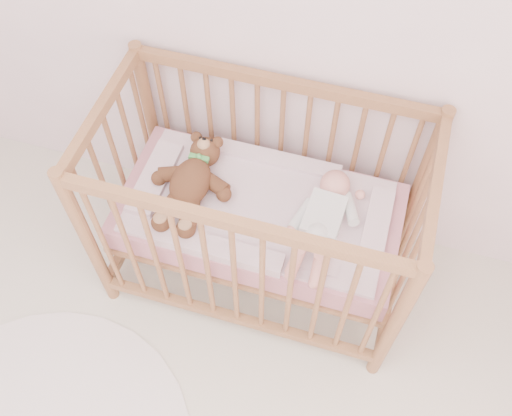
% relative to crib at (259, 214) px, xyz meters
% --- Properties ---
extents(crib, '(1.36, 0.76, 1.00)m').
position_rel_crib_xyz_m(crib, '(0.00, 0.00, 0.00)').
color(crib, '#A06E44').
rests_on(crib, floor).
extents(mattress, '(1.22, 0.62, 0.13)m').
position_rel_crib_xyz_m(mattress, '(0.00, 0.00, -0.01)').
color(mattress, pink).
rests_on(mattress, crib).
extents(blanket, '(1.10, 0.58, 0.06)m').
position_rel_crib_xyz_m(blanket, '(0.00, 0.00, 0.06)').
color(blanket, pink).
rests_on(blanket, mattress).
extents(baby, '(0.31, 0.60, 0.14)m').
position_rel_crib_xyz_m(baby, '(0.28, -0.02, 0.14)').
color(baby, white).
rests_on(baby, blanket).
extents(teddy_bear, '(0.38, 0.53, 0.15)m').
position_rel_crib_xyz_m(teddy_bear, '(-0.30, -0.02, 0.15)').
color(teddy_bear, brown).
rests_on(teddy_bear, blanket).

